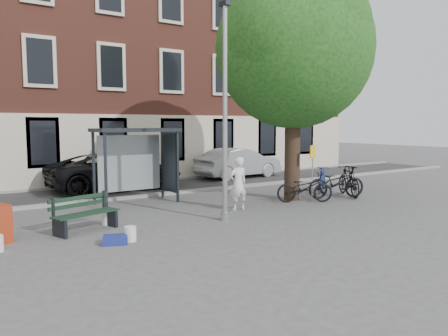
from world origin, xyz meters
TOP-DOWN VIEW (x-y plane):
  - ground at (0.00, 0.00)m, footprint 90.00×90.00m
  - road at (0.00, 7.00)m, footprint 40.00×4.00m
  - curb_near at (0.00, 5.00)m, footprint 40.00×0.25m
  - curb_far at (0.00, 9.00)m, footprint 40.00×0.25m
  - building_row at (0.00, 13.00)m, footprint 30.00×8.00m
  - lamppost at (0.00, 0.00)m, footprint 0.28×0.35m
  - tree_right at (4.01, 1.38)m, footprint 5.76×5.60m
  - bus_shelter at (-0.61, 4.11)m, footprint 2.85×1.45m
  - painter at (1.20, 1.00)m, footprint 0.64×0.44m
  - bench at (-3.71, 0.98)m, footprint 1.84×1.06m
  - bike_a at (5.59, 0.79)m, footprint 2.39×1.48m
  - bike_b at (6.21, 2.08)m, footprint 1.71×1.40m
  - bike_c at (3.99, 0.83)m, footprint 2.06×1.60m
  - bike_d at (6.32, 0.82)m, footprint 1.41×2.01m
  - car_dark at (-0.41, 7.58)m, footprint 5.68×2.71m
  - car_silver at (6.30, 7.92)m, footprint 4.79×1.97m
  - blue_crate at (-3.50, -0.62)m, footprint 0.66×0.58m
  - bucket_a at (-3.13, -0.61)m, footprint 0.34×0.34m
  - bucket_b at (-3.00, 1.36)m, footprint 0.37×0.37m
  - notice_sign at (4.29, 0.76)m, footprint 0.34×0.12m

SIDE VIEW (x-z plane):
  - ground at x=0.00m, z-range 0.00..0.00m
  - road at x=0.00m, z-range 0.00..0.01m
  - curb_near at x=0.00m, z-range 0.00..0.12m
  - curb_far at x=0.00m, z-range 0.00..0.12m
  - blue_crate at x=-3.50m, z-range 0.00..0.20m
  - bucket_a at x=-3.13m, z-range 0.00..0.36m
  - bucket_b at x=-3.00m, z-range 0.00..0.36m
  - bench at x=-3.71m, z-range -0.04..0.87m
  - bike_c at x=3.99m, z-range 0.00..1.04m
  - bike_b at x=6.21m, z-range 0.00..1.05m
  - bike_d at x=6.32m, z-range 0.00..1.19m
  - bike_a at x=5.59m, z-range 0.00..1.19m
  - car_silver at x=6.30m, z-range 0.00..1.54m
  - car_dark at x=-0.41m, z-range 0.00..1.56m
  - painter at x=1.20m, z-range 0.00..1.72m
  - notice_sign at x=4.29m, z-range 0.47..2.49m
  - bus_shelter at x=-0.61m, z-range 0.61..3.23m
  - lamppost at x=0.00m, z-range -0.27..5.84m
  - tree_right at x=4.01m, z-range 1.52..9.72m
  - building_row at x=0.00m, z-range 0.00..14.00m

